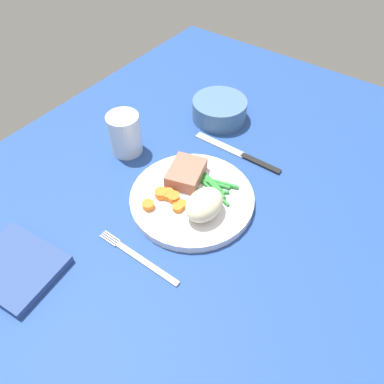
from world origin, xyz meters
The scene contains 11 objects.
dining_table centered at (0.00, 0.00, 1.00)cm, with size 120.00×90.00×2.00cm.
dinner_plate centered at (-0.68, 0.61, 2.80)cm, with size 23.11×23.11×1.60cm, color white.
meat_portion centered at (2.44, 4.25, 4.91)cm, with size 7.84×6.08×2.63cm, color #A86B56.
mashed_potatoes centered at (-2.76, -3.55, 5.93)cm, with size 7.79×5.86×4.66cm, color beige.
carrot_slices centered at (-4.38, 3.77, 4.16)cm, with size 6.51×6.78×1.23cm.
green_beans centered at (3.25, -1.32, 3.97)cm, with size 6.76×9.42×0.82cm.
fork centered at (-16.03, 0.35, 2.20)cm, with size 1.44×16.60×0.40cm.
knife centered at (15.78, 0.32, 2.20)cm, with size 1.70×20.50×0.64cm.
water_glass centered at (2.89, 20.34, 5.74)cm, with size 6.66×6.66×8.82cm.
salad_bowl centered at (23.90, 10.73, 4.68)cm, with size 12.46×12.46×4.75cm.
napkin centered at (-29.15, 14.95, 2.72)cm, with size 11.65×13.92×1.44cm, color #334C8C.
Camera 1 is at (-37.53, -26.27, 55.04)cm, focal length 34.75 mm.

